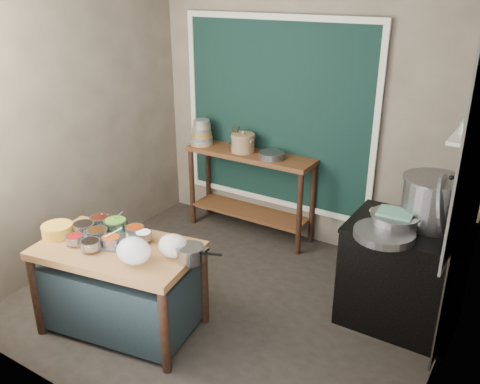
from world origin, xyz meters
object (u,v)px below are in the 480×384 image
Objects in this scene: steamer at (394,221)px; ceramic_crock at (243,144)px; saucepan at (190,254)px; stock_pot at (432,201)px; utensil_cup at (235,147)px; back_counter at (250,193)px; condiment_tray at (108,239)px; prep_table at (121,288)px; yellow_basin at (57,230)px; stove_block at (403,276)px.

ceramic_crock is at bearing 156.61° from steamer.
stock_pot is at bearing 20.40° from saucepan.
utensil_cup is at bearing -176.65° from ceramic_crock.
condiment_tray is (-0.13, -1.98, 0.29)m from back_counter.
steamer reaches higher than back_counter.
condiment_tray is at bearing -91.30° from ceramic_crock.
prep_table is at bearing -87.19° from ceramic_crock.
steamer reaches higher than yellow_basin.
steamer reaches higher than stove_block.
utensil_cup reaches higher than saucepan.
yellow_basin is 2.68m from steamer.
condiment_tray is 1.98m from ceramic_crock.
stock_pot is (1.39, 1.28, 0.27)m from saucepan.
condiment_tray reaches higher than prep_table.
stove_block is at bearing 30.19° from yellow_basin.
utensil_cup is (-2.08, 0.71, 0.57)m from stove_block.
condiment_tray is 0.43m from yellow_basin.
saucepan is 2.04m from utensil_cup.
condiment_tray is 1.36× the size of steamer.
stock_pot is (2.20, -0.58, 0.08)m from utensil_cup.
prep_table is 8.91× the size of utensil_cup.
stock_pot reaches higher than utensil_cup.
prep_table is 4.68× the size of ceramic_crock.
saucepan is at bearing 2.86° from prep_table.
stock_pot reaches higher than yellow_basin.
yellow_basin is (-0.54, -0.11, 0.42)m from prep_table.
yellow_basin is 1.13× the size of saucepan.
prep_table is 3.28× the size of steamer.
steamer is (1.93, 1.15, 0.18)m from condiment_tray.
yellow_basin is at bearing -150.66° from steamer.
stove_block is 2.41m from condiment_tray.
yellow_basin is at bearing -178.23° from prep_table.
prep_table is at bearing -146.17° from steamer.
utensil_cup is at bearing 91.00° from saucepan.
ceramic_crock reaches higher than back_counter.
condiment_tray is 0.76m from saucepan.
ceramic_crock is at bearing 78.21° from yellow_basin.
utensil_cup is (-0.05, 1.96, 0.23)m from condiment_tray.
steamer is at bearing 30.72° from condiment_tray.
back_counter is 2.90× the size of stock_pot.
steamer is at bearing -22.21° from utensil_cup.
back_counter reaches higher than condiment_tray.
stove_block is 4.12× the size of saucepan.
back_counter is 6.64× the size of saucepan.
steamer is (1.89, -0.82, -0.10)m from ceramic_crock.
stove_block is at bearing 31.65° from condiment_tray.
ceramic_crock reaches higher than saucepan.
ceramic_crock is (0.10, 0.01, 0.05)m from utensil_cup.
back_counter is 2.81× the size of condiment_tray.
utensil_cup is 2.14m from steamer.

